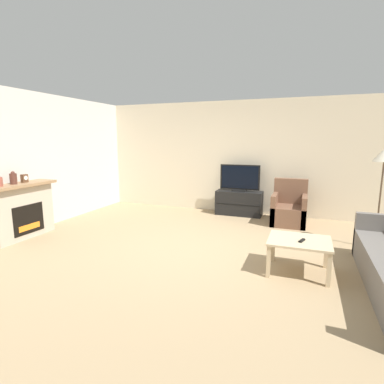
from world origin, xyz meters
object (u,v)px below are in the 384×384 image
armchair (289,210)px  floor_lamp (384,161)px  tv (240,179)px  coffee_table (299,244)px  tv_stand (239,203)px  remote (302,240)px  mantel_vase_centre_left (13,178)px  mantel_clock (24,178)px  fireplace (21,210)px

armchair → floor_lamp: floor_lamp is taller
tv → coffee_table: bearing=-63.5°
tv_stand → remote: size_ratio=6.97×
coffee_table → remote: 0.10m
mantel_vase_centre_left → armchair: (4.51, 2.78, -0.81)m
mantel_clock → coffee_table: bearing=1.3°
mantel_vase_centre_left → mantel_clock: (0.00, 0.22, -0.03)m
mantel_clock → remote: mantel_clock is taller
mantel_clock → armchair: (4.51, 2.56, -0.78)m
tv → coffee_table: size_ratio=1.17×
coffee_table → floor_lamp: (1.17, 1.40, 1.05)m
mantel_clock → remote: (4.80, 0.05, -0.61)m
tv → armchair: tv is taller
armchair → coffee_table: size_ratio=1.18×
mantel_clock → armchair: size_ratio=0.16×
fireplace → coffee_table: bearing=2.8°
armchair → tv: bearing=160.9°
coffee_table → mantel_vase_centre_left: bearing=-176.0°
mantel_vase_centre_left → coffee_table: bearing=4.0°
mantel_clock → remote: 4.84m
remote → coffee_table: bearing=138.0°
mantel_vase_centre_left → tv_stand: (3.35, 3.18, -0.82)m
coffee_table → armchair: bearing=96.0°
mantel_clock → armchair: 5.24m
mantel_clock → coffee_table: size_ratio=0.19×
fireplace → floor_lamp: size_ratio=0.76×
tv → floor_lamp: floor_lamp is taller
tv → armchair: (1.16, -0.40, -0.57)m
fireplace → mantel_clock: size_ratio=8.43×
tv_stand → tv: size_ratio=1.15×
remote → floor_lamp: size_ratio=0.09×
tv_stand → tv: bearing=-90.0°
fireplace → armchair: 5.27m
fireplace → coffee_table: (4.79, 0.24, -0.11)m
tv_stand → floor_lamp: 3.18m
remote → tv_stand: bearing=135.6°
fireplace → mantel_vase_centre_left: bearing=-80.1°
coffee_table → floor_lamp: size_ratio=0.48×
fireplace → tv: bearing=42.5°
coffee_table → remote: size_ratio=5.17×
armchair → remote: (0.29, -2.50, 0.17)m
coffee_table → remote: remote is taller
armchair → tv_stand: bearing=160.8°
mantel_clock → coffee_table: (4.77, 0.11, -0.68)m
coffee_table → tv_stand: bearing=116.4°
tv_stand → coffee_table: size_ratio=1.35×
tv → mantel_vase_centre_left: bearing=-136.5°
mantel_vase_centre_left → coffee_table: mantel_vase_centre_left is taller
tv_stand → armchair: armchair is taller
coffee_table → remote: bearing=-61.1°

